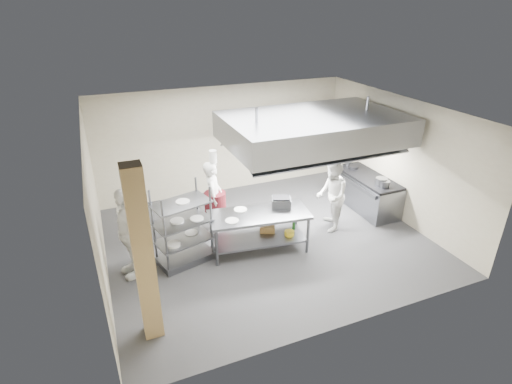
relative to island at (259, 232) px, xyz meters
name	(u,v)px	position (x,y,z in m)	size (l,w,h in m)	color
floor	(267,239)	(0.33, 0.31, -0.46)	(7.00, 7.00, 0.00)	#28282A
ceiling	(269,112)	(0.33, 0.31, 2.54)	(7.00, 7.00, 0.00)	silver
wall_back	(224,140)	(0.33, 3.31, 1.04)	(7.00, 7.00, 0.00)	tan
wall_left	(96,209)	(-3.17, 0.31, 1.04)	(6.00, 6.00, 0.00)	tan
wall_right	(398,158)	(3.83, 0.31, 1.04)	(6.00, 6.00, 0.00)	tan
column	(143,257)	(-2.57, -1.59, 1.04)	(0.30, 0.30, 3.00)	tan
exhaust_hood	(314,128)	(1.63, 0.71, 1.94)	(4.00, 2.50, 0.60)	slate
hood_strip_a	(277,147)	(0.73, 0.71, 1.62)	(1.60, 0.12, 0.04)	white
hood_strip_b	(346,137)	(2.53, 0.71, 1.62)	(1.60, 0.12, 0.04)	white
wall_shelf	(285,134)	(2.13, 3.15, 1.04)	(1.50, 0.28, 0.04)	slate
island	(259,232)	(0.00, 0.00, 0.00)	(2.14, 0.89, 0.91)	slate
island_worktop	(259,215)	(0.00, 0.00, 0.42)	(2.14, 0.89, 0.06)	slate
island_undershelf	(259,238)	(0.00, 0.00, -0.16)	(1.97, 0.80, 0.04)	slate
pass_rack	(183,226)	(-1.60, 0.21, 0.39)	(1.13, 0.66, 1.69)	slate
cooking_range	(366,193)	(3.41, 0.81, -0.04)	(0.80, 2.00, 0.84)	gray
range_top	(368,177)	(3.41, 0.81, 0.41)	(0.78, 1.96, 0.06)	black
chef_head	(214,198)	(-0.66, 1.13, 0.44)	(0.65, 0.43, 1.78)	white
chef_line	(331,196)	(1.93, 0.21, 0.42)	(0.85, 0.66, 1.75)	white
chef_plating	(128,233)	(-2.67, 0.18, 0.49)	(1.11, 0.46, 1.89)	silver
griddle	(281,202)	(0.57, 0.12, 0.56)	(0.41, 0.32, 0.20)	slate
wicker_basket	(267,228)	(0.27, 0.16, -0.06)	(0.33, 0.23, 0.14)	brown
stockpot	(381,182)	(3.34, 0.21, 0.54)	(0.28, 0.28, 0.19)	gray
plate_stack	(184,238)	(-1.60, 0.21, 0.09)	(0.28, 0.28, 0.05)	white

